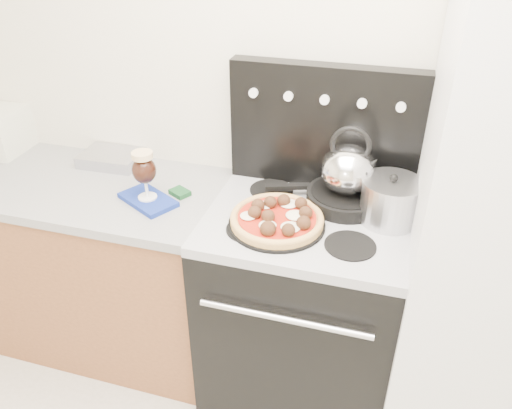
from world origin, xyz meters
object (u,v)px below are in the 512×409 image
at_px(base_cabinet, 80,263).
at_px(oven_mitt, 148,200).
at_px(tea_kettle, 348,166).
at_px(pizza, 277,217).
at_px(fridge, 510,243).
at_px(stove_body, 301,310).
at_px(beer_glass, 145,175).
at_px(pizza_pan, 277,224).
at_px(skillet, 345,198).
at_px(stock_pot, 390,202).

xyz_separation_m(base_cabinet, oven_mitt, (0.46, -0.07, 0.48)).
bearing_deg(tea_kettle, pizza, -127.19).
bearing_deg(base_cabinet, fridge, -1.59).
relative_size(base_cabinet, fridge, 0.76).
bearing_deg(fridge, tea_kettle, 165.29).
relative_size(stove_body, beer_glass, 4.27).
bearing_deg(stove_body, beer_glass, -175.84).
distance_m(stove_body, oven_mitt, 0.80).
distance_m(pizza_pan, skillet, 0.31).
bearing_deg(oven_mitt, base_cabinet, 171.14).
distance_m(oven_mitt, pizza, 0.55).
relative_size(oven_mitt, beer_glass, 1.16).
xyz_separation_m(pizza_pan, pizza, (0.00, 0.00, 0.03)).
relative_size(oven_mitt, pizza_pan, 0.67).
relative_size(pizza_pan, pizza, 1.05).
height_order(stove_body, pizza_pan, pizza_pan).
relative_size(base_cabinet, stock_pot, 6.76).
distance_m(stove_body, beer_glass, 0.87).
relative_size(pizza_pan, stock_pot, 1.67).
bearing_deg(stock_pot, stove_body, -169.16).
bearing_deg(fridge, base_cabinet, 178.41).
relative_size(beer_glass, tea_kettle, 0.90).
relative_size(beer_glass, skillet, 0.68).
height_order(base_cabinet, pizza, pizza).
relative_size(beer_glass, pizza, 0.60).
distance_m(base_cabinet, pizza_pan, 1.13).
height_order(fridge, pizza, fridge).
relative_size(beer_glass, stock_pot, 0.96).
distance_m(skillet, stock_pot, 0.19).
xyz_separation_m(pizza_pan, stock_pot, (0.39, 0.15, 0.07)).
height_order(beer_glass, pizza, beer_glass).
height_order(pizza_pan, stock_pot, stock_pot).
bearing_deg(tea_kettle, skillet, 0.00).
distance_m(base_cabinet, oven_mitt, 0.67).
bearing_deg(pizza, oven_mitt, 175.05).
bearing_deg(beer_glass, tea_kettle, 12.75).
distance_m(base_cabinet, pizza, 1.14).
bearing_deg(pizza, fridge, 4.97).
height_order(pizza_pan, pizza, pizza).
xyz_separation_m(base_cabinet, skillet, (1.23, 0.10, 0.52)).
bearing_deg(oven_mitt, stove_body, 4.16).
height_order(skillet, stock_pot, stock_pot).
distance_m(beer_glass, skillet, 0.79).
relative_size(stove_body, tea_kettle, 3.85).
bearing_deg(pizza_pan, tea_kettle, 45.28).
xyz_separation_m(fridge, oven_mitt, (-1.34, -0.02, -0.04)).
bearing_deg(base_cabinet, beer_glass, -8.86).
xyz_separation_m(fridge, pizza, (-0.80, -0.07, 0.01)).
height_order(oven_mitt, beer_glass, beer_glass).
bearing_deg(pizza_pan, pizza, 0.00).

